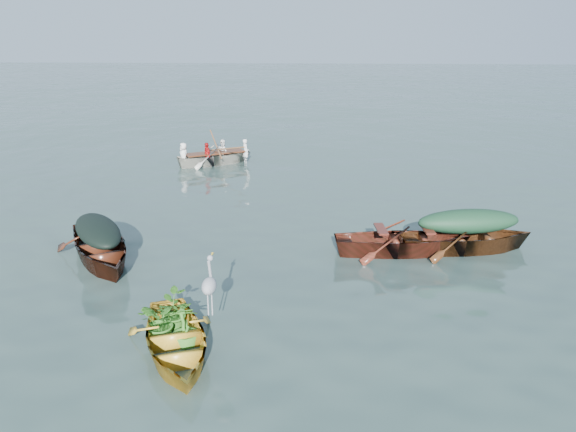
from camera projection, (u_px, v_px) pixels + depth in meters
The scene contains 13 objects.
ground at pixel (256, 274), 11.12m from camera, with size 140.00×140.00×0.00m, color #334842.
yellow_dinghy at pixel (176, 354), 8.38m from camera, with size 1.34×3.09×0.83m, color gold.
dark_covered_boat at pixel (101, 261), 11.75m from camera, with size 1.47×3.96×1.01m, color #421A0F.
green_tarp_boat at pixel (465, 251), 12.28m from camera, with size 1.27×4.08×0.93m, color #4A2811.
open_wooden_boat at pixel (402, 253), 12.14m from camera, with size 1.27×4.09×0.94m, color #582016.
rowed_boat at pixel (216, 164), 20.06m from camera, with size 1.14×3.80×0.88m, color beige.
dark_tarp_cover at pixel (98, 229), 11.53m from camera, with size 0.81×2.18×0.40m, color black.
green_tarp_cover at pixel (469, 219), 12.05m from camera, with size 0.70×2.24×0.52m, color #143321.
thwart_benches at pixel (404, 232), 11.98m from camera, with size 0.76×2.04×0.04m, color #44170F, non-canonical shape.
heron at pixel (210, 295), 8.31m from camera, with size 0.28×0.40×0.92m, color #9B9EA3, non-canonical shape.
dinghy_weeds at pixel (171, 295), 8.66m from camera, with size 0.70×0.90×0.60m, color #315F19.
rowers at pixel (215, 142), 19.80m from camera, with size 1.03×2.66×0.76m, color silver.
oars at pixel (215, 152), 19.91m from camera, with size 2.60×0.60×0.06m, color brown, non-canonical shape.
Camera 1 is at (1.25, -10.12, 4.63)m, focal length 35.00 mm.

